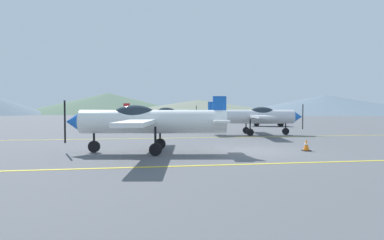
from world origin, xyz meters
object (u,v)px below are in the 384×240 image
traffic_cone_front (306,145)px  airplane_far (160,115)px  airplane_near (147,121)px  car_sedan (268,119)px  airplane_mid (254,116)px

traffic_cone_front → airplane_far: bearing=109.2°
airplane_near → airplane_far: size_ratio=1.00×
airplane_far → car_sedan: airplane_far is taller
airplane_near → airplane_mid: same height
airplane_near → airplane_mid: 12.58m
airplane_near → car_sedan: airplane_near is taller
airplane_near → airplane_far: (1.46, 17.49, 0.00)m
airplane_far → traffic_cone_front: bearing=-70.8°
airplane_mid → airplane_far: same height
airplane_near → traffic_cone_front: 7.88m
airplane_near → airplane_far: same height
airplane_mid → traffic_cone_front: 9.89m
airplane_mid → car_sedan: (6.15, 11.97, -0.66)m
airplane_far → traffic_cone_front: airplane_far is taller
airplane_mid → car_sedan: bearing=62.8°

